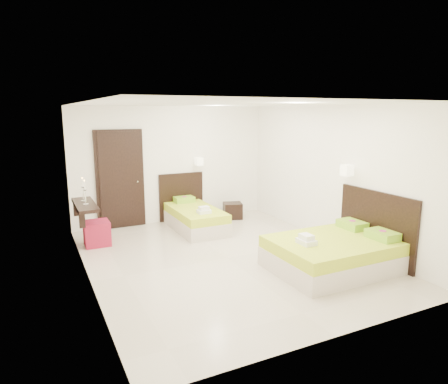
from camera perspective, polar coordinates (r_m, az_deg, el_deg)
name	(u,v)px	position (r m, az deg, el deg)	size (l,w,h in m)	color
floor	(226,258)	(6.97, 0.35, -9.41)	(5.50, 5.50, 0.00)	beige
bed_single	(194,216)	(8.66, -4.31, -3.44)	(1.06, 1.76, 1.45)	beige
bed_double	(336,251)	(6.71, 15.70, -8.14)	(1.90, 1.62, 1.57)	beige
nightstand	(233,211)	(9.44, 1.24, -2.68)	(0.42, 0.37, 0.37)	black
ottoman	(97,233)	(7.93, -17.70, -5.63)	(0.46, 0.46, 0.46)	maroon
door	(120,180)	(8.82, -14.60, 1.70)	(1.02, 0.15, 2.14)	black
console_shelf	(84,205)	(7.66, -19.32, -1.78)	(0.35, 1.20, 0.78)	black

